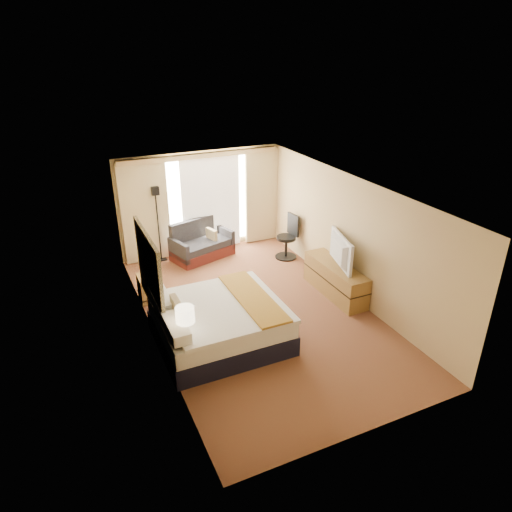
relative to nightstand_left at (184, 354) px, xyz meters
name	(u,v)px	position (x,y,z in m)	size (l,w,h in m)	color
floor	(258,312)	(1.87, 1.05, -0.28)	(4.20, 7.00, 0.02)	#5C211A
ceiling	(259,189)	(1.87, 1.05, 2.33)	(4.20, 7.00, 0.02)	silver
wall_back	(201,202)	(1.87, 4.55, 1.02)	(4.20, 0.02, 2.60)	tan
wall_front	(373,358)	(1.87, -2.45, 1.02)	(4.20, 0.02, 2.60)	tan
wall_left	(150,275)	(-0.23, 1.05, 1.02)	(0.02, 7.00, 2.60)	tan
wall_right	(349,237)	(3.97, 1.05, 1.02)	(0.02, 7.00, 2.60)	tan
headboard	(149,271)	(-0.19, 1.25, 1.01)	(0.06, 1.85, 1.50)	black
nightstand_left	(184,354)	(0.00, 0.00, 0.00)	(0.45, 0.52, 0.55)	olive
nightstand_right	(150,288)	(0.00, 2.50, 0.00)	(0.45, 0.52, 0.55)	olive
media_dresser	(335,279)	(3.70, 1.05, 0.07)	(0.50, 1.80, 0.70)	olive
window	(210,200)	(2.12, 4.52, 1.04)	(2.30, 0.02, 2.30)	white
curtains	(202,199)	(1.87, 4.44, 1.13)	(4.12, 0.19, 2.56)	#CBBB8F
bed	(219,323)	(0.81, 0.45, 0.12)	(2.21, 2.02, 1.07)	black
loveseat	(201,245)	(1.68, 4.09, 0.04)	(1.68, 1.22, 0.94)	#561D18
floor_lamp	(157,209)	(0.69, 4.35, 1.07)	(0.24, 0.24, 1.91)	black
desk_chair	(288,239)	(3.68, 3.16, 0.23)	(0.55, 0.55, 1.13)	black
lamp_left	(185,315)	(0.06, -0.07, 0.78)	(0.31, 0.31, 0.65)	black
lamp_right	(148,256)	(0.03, 2.45, 0.77)	(0.30, 0.30, 0.64)	black
tissue_box	(189,335)	(0.12, 0.02, 0.33)	(0.11, 0.11, 0.10)	#8DA7D9
telephone	(151,272)	(0.07, 2.60, 0.31)	(0.20, 0.16, 0.08)	black
television	(336,251)	(3.65, 1.04, 0.76)	(1.18, 0.15, 0.68)	black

